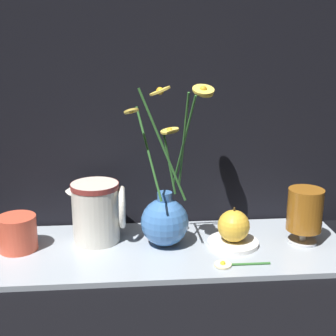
% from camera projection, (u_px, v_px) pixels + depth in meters
% --- Properties ---
extents(ground_plane, '(6.00, 6.00, 0.00)m').
position_uv_depth(ground_plane, '(169.00, 252.00, 1.05)').
color(ground_plane, black).
extents(shelf, '(0.81, 0.29, 0.01)m').
position_uv_depth(shelf, '(169.00, 250.00, 1.05)').
color(shelf, '#9EA8B2').
rests_on(shelf, ground_plane).
extents(vase_with_flowers, '(0.21, 0.18, 0.37)m').
position_uv_depth(vase_with_flowers, '(165.00, 216.00, 1.05)').
color(vase_with_flowers, '#3F72B7').
rests_on(vase_with_flowers, shelf).
extents(yellow_mug, '(0.09, 0.08, 0.08)m').
position_uv_depth(yellow_mug, '(17.00, 233.00, 1.03)').
color(yellow_mug, '#DB5138').
rests_on(yellow_mug, shelf).
extents(ceramic_pitcher, '(0.13, 0.11, 0.15)m').
position_uv_depth(ceramic_pitcher, '(97.00, 210.00, 1.07)').
color(ceramic_pitcher, beige).
rests_on(ceramic_pitcher, shelf).
extents(tea_glass, '(0.08, 0.08, 0.13)m').
position_uv_depth(tea_glass, '(305.00, 212.00, 1.05)').
color(tea_glass, silver).
rests_on(tea_glass, shelf).
extents(saucer_plate, '(0.12, 0.12, 0.01)m').
position_uv_depth(saucer_plate, '(233.00, 242.00, 1.07)').
color(saucer_plate, white).
rests_on(saucer_plate, shelf).
extents(orange_fruit, '(0.07, 0.07, 0.08)m').
position_uv_depth(orange_fruit, '(233.00, 225.00, 1.05)').
color(orange_fruit, gold).
rests_on(orange_fruit, saucer_plate).
extents(loose_daisy, '(0.12, 0.04, 0.01)m').
position_uv_depth(loose_daisy, '(229.00, 264.00, 0.96)').
color(loose_daisy, '#336B2D').
rests_on(loose_daisy, shelf).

